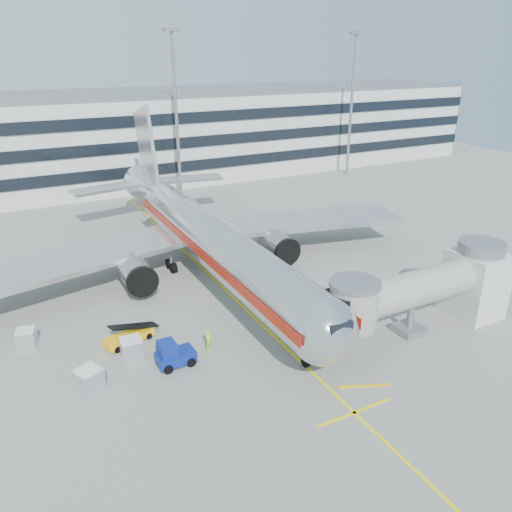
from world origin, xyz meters
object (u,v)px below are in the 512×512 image
baggage_tug (173,355)px  cargo_container_front (89,380)px  cargo_container_left (132,349)px  main_jet (205,236)px  ramp_worker (209,340)px  cargo_container_right (27,338)px  belt_loader (129,336)px

baggage_tug → cargo_container_front: baggage_tug is taller
baggage_tug → cargo_container_left: 3.53m
main_jet → ramp_worker: size_ratio=28.81×
main_jet → baggage_tug: 17.66m
main_jet → cargo_container_right: bearing=-160.1°
baggage_tug → cargo_container_left: size_ratio=1.73×
main_jet → cargo_container_left: bearing=-132.6°
cargo_container_right → baggage_tug: bearing=-40.0°
cargo_container_front → ramp_worker: size_ratio=1.21×
belt_loader → cargo_container_front: bearing=-129.4°
main_jet → ramp_worker: (-5.66, -14.13, -3.35)m
belt_loader → cargo_container_left: size_ratio=2.57×
main_jet → cargo_container_front: main_jet is taller
baggage_tug → cargo_container_right: bearing=140.0°
baggage_tug → cargo_container_right: size_ratio=1.70×
belt_loader → cargo_container_right: size_ratio=2.53×
baggage_tug → ramp_worker: size_ratio=1.66×
belt_loader → cargo_container_front: 6.40m
belt_loader → cargo_container_right: bearing=156.0°
baggage_tug → cargo_container_right: 12.67m
cargo_container_front → baggage_tug: bearing=1.2°
cargo_container_left → ramp_worker: (5.80, -1.66, 0.03)m
main_jet → cargo_container_right: 20.09m
cargo_container_left → cargo_container_right: size_ratio=0.99×
baggage_tug → cargo_container_front: bearing=-178.8°
main_jet → cargo_container_front: bearing=-135.3°
cargo_container_front → ramp_worker: bearing=5.3°
baggage_tug → main_jet: bearing=59.2°
cargo_container_left → cargo_container_right: (-7.14, 5.73, -0.10)m
baggage_tug → ramp_worker: bearing=13.2°
baggage_tug → ramp_worker: 3.33m
cargo_container_right → main_jet: bearing=19.9°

